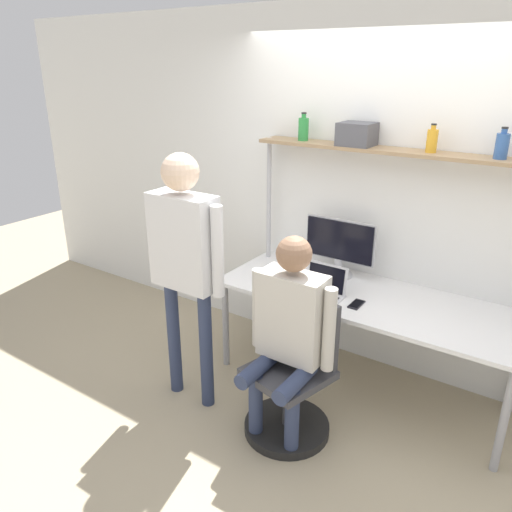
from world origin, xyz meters
TOP-DOWN VIEW (x-y plane):
  - ground_plane at (0.00, 0.00)m, footprint 12.00×12.00m
  - wall_back at (0.00, 0.83)m, footprint 8.00×0.06m
  - desk at (0.00, 0.41)m, footprint 2.13×0.78m
  - shelf_unit at (0.00, 0.67)m, footprint 2.02×0.24m
  - monitor at (-0.34, 0.64)m, footprint 0.56×0.23m
  - laptop at (-0.27, 0.26)m, footprint 0.31×0.21m
  - cell_phone at (-0.01, 0.25)m, footprint 0.07×0.15m
  - office_chair at (-0.19, -0.28)m, footprint 0.56×0.56m
  - person_seated at (-0.20, -0.33)m, footprint 0.57×0.47m
  - person_standing at (-0.96, -0.39)m, footprint 0.62×0.24m
  - bottle_green at (-0.69, 0.67)m, footprint 0.08×0.08m
  - bottle_amber at (0.24, 0.67)m, footprint 0.07×0.07m
  - bottle_blue at (0.66, 0.67)m, footprint 0.08×0.08m
  - storage_box at (-0.27, 0.67)m, footprint 0.24×0.22m

SIDE VIEW (x-z plane):
  - ground_plane at x=0.00m, z-range 0.00..0.00m
  - office_chair at x=-0.19m, z-range -0.18..0.74m
  - desk at x=0.00m, z-range 0.31..1.05m
  - cell_phone at x=-0.01m, z-range 0.74..0.76m
  - person_seated at x=-0.20m, z-range 0.12..1.47m
  - laptop at x=-0.27m, z-range 0.70..0.91m
  - monitor at x=-0.34m, z-range 0.77..1.22m
  - person_standing at x=-0.96m, z-range 0.26..2.03m
  - wall_back at x=0.00m, z-range 0.00..2.70m
  - shelf_unit at x=0.00m, z-range 0.62..2.36m
  - bottle_amber at x=0.24m, z-range 1.72..1.90m
  - storage_box at x=-0.27m, z-range 1.74..1.89m
  - bottle_blue at x=0.66m, z-range 1.72..1.91m
  - bottle_green at x=-0.69m, z-range 1.72..1.92m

